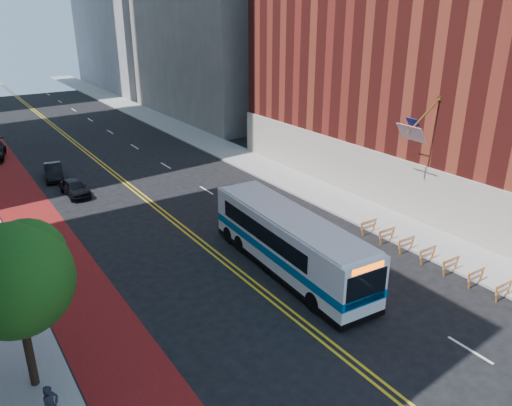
{
  "coord_description": "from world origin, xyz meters",
  "views": [
    {
      "loc": [
        -12.66,
        -11.63,
        13.83
      ],
      "look_at": [
        0.33,
        8.0,
        4.51
      ],
      "focal_mm": 35.0,
      "sensor_mm": 36.0,
      "label": 1
    }
  ],
  "objects": [
    {
      "name": "construction_barriers",
      "position": [
        9.6,
        3.42,
        0.68
      ],
      "size": [
        1.42,
        10.91,
        1.0
      ],
      "color": "orange",
      "rests_on": "ground"
    },
    {
      "name": "ground",
      "position": [
        0.0,
        0.0,
        0.0
      ],
      "size": [
        160.0,
        160.0,
        0.0
      ],
      "primitive_type": "plane",
      "color": "black",
      "rests_on": "ground"
    },
    {
      "name": "car_b",
      "position": [
        -4.72,
        31.73,
        0.66
      ],
      "size": [
        2.08,
        4.19,
        1.32
      ],
      "primitive_type": "imported",
      "rotation": [
        0.0,
        0.0,
        -0.18
      ],
      "color": "black",
      "rests_on": "ground"
    },
    {
      "name": "bus_lane_paint",
      "position": [
        -8.1,
        30.0,
        0.0
      ],
      "size": [
        3.6,
        140.0,
        0.01
      ],
      "primitive_type": "cube",
      "color": "#630E11",
      "rests_on": "ground"
    },
    {
      "name": "sidewalk_right",
      "position": [
        12.0,
        30.0,
        0.07
      ],
      "size": [
        4.0,
        140.0,
        0.15
      ],
      "primitive_type": "cube",
      "color": "gray",
      "rests_on": "ground"
    },
    {
      "name": "transit_bus",
      "position": [
        2.48,
        8.04,
        1.77
      ],
      "size": [
        3.35,
        12.43,
        3.38
      ],
      "rotation": [
        0.0,
        0.0,
        -0.05
      ],
      "color": "white",
      "rests_on": "ground"
    },
    {
      "name": "brick_building",
      "position": [
        21.93,
        12.0,
        10.96
      ],
      "size": [
        18.73,
        36.0,
        22.0
      ],
      "color": "#5C1814",
      "rests_on": "ground"
    },
    {
      "name": "lane_dashes",
      "position": [
        4.8,
        38.0,
        0.01
      ],
      "size": [
        0.14,
        98.2,
        0.01
      ],
      "color": "silver",
      "rests_on": "ground"
    },
    {
      "name": "center_line_outer",
      "position": [
        0.18,
        30.0,
        0.0
      ],
      "size": [
        0.14,
        140.0,
        0.01
      ],
      "primitive_type": "cube",
      "color": "gold",
      "rests_on": "ground"
    },
    {
      "name": "street_tree",
      "position": [
        -11.24,
        6.04,
        4.91
      ],
      "size": [
        4.2,
        4.2,
        6.7
      ],
      "color": "black",
      "rests_on": "sidewalk_left"
    },
    {
      "name": "center_line_inner",
      "position": [
        -0.18,
        30.0,
        0.0
      ],
      "size": [
        0.14,
        140.0,
        0.01
      ],
      "primitive_type": "cube",
      "color": "gold",
      "rests_on": "ground"
    },
    {
      "name": "car_a",
      "position": [
        -4.31,
        26.59,
        0.65
      ],
      "size": [
        1.75,
        3.91,
        1.31
      ],
      "primitive_type": "imported",
      "rotation": [
        0.0,
        0.0,
        0.06
      ],
      "color": "black",
      "rests_on": "ground"
    }
  ]
}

